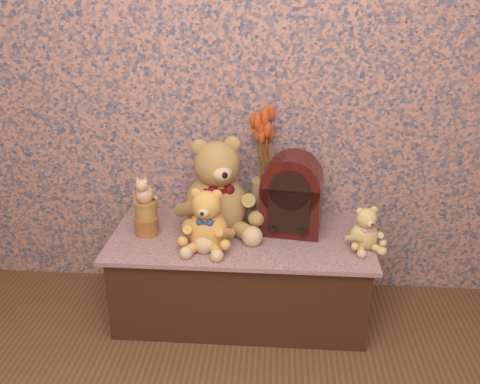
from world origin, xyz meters
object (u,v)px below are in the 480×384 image
object	(u,v)px
teddy_medium	(207,216)
teddy_small	(365,226)
cathedral_radio	(292,194)
ceramic_vase	(264,201)
cat_figurine	(144,188)
teddy_large	(216,181)
biscuit_tin_lower	(147,226)

from	to	relation	value
teddy_medium	teddy_small	size ratio (longest dim) A/B	1.42
teddy_medium	cathedral_radio	size ratio (longest dim) A/B	0.79
teddy_small	cathedral_radio	xyz separation A→B (m)	(-0.32, 0.15, 0.08)
teddy_medium	teddy_small	world-z (taller)	teddy_medium
teddy_medium	ceramic_vase	world-z (taller)	teddy_medium
cat_figurine	teddy_large	bearing A→B (deg)	14.83
teddy_small	cathedral_radio	bearing A→B (deg)	137.84
teddy_medium	cathedral_radio	distance (m)	0.42
teddy_large	teddy_small	world-z (taller)	teddy_large
teddy_small	biscuit_tin_lower	distance (m)	1.00
teddy_small	cat_figurine	bearing A→B (deg)	158.76
teddy_medium	teddy_large	bearing A→B (deg)	89.49
teddy_large	biscuit_tin_lower	distance (m)	0.39
biscuit_tin_lower	cat_figurine	bearing A→B (deg)	0.00
cathedral_radio	cat_figurine	world-z (taller)	cathedral_radio
teddy_medium	ceramic_vase	distance (m)	0.38
ceramic_vase	cat_figurine	world-z (taller)	cat_figurine
teddy_medium	cathedral_radio	xyz separation A→B (m)	(0.37, 0.19, 0.04)
teddy_large	teddy_medium	bearing A→B (deg)	-118.00
teddy_medium	cathedral_radio	bearing A→B (deg)	32.63
teddy_small	biscuit_tin_lower	world-z (taller)	teddy_small
biscuit_tin_lower	cat_figurine	xyz separation A→B (m)	(0.00, 0.00, 0.19)
teddy_large	teddy_small	xyz separation A→B (m)	(0.67, -0.13, -0.14)
teddy_large	cat_figurine	distance (m)	0.33
cat_figurine	biscuit_tin_lower	bearing A→B (deg)	0.00
ceramic_vase	teddy_small	bearing A→B (deg)	-28.64
teddy_large	teddy_small	bearing A→B (deg)	-33.12
teddy_large	cathedral_radio	world-z (taller)	teddy_large
teddy_small	cat_figurine	distance (m)	1.01
teddy_large	cathedral_radio	xyz separation A→B (m)	(0.35, 0.01, -0.06)
teddy_large	ceramic_vase	xyz separation A→B (m)	(0.22, 0.11, -0.14)
teddy_medium	cat_figurine	world-z (taller)	same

